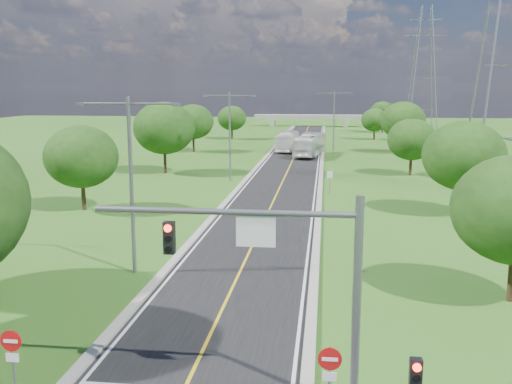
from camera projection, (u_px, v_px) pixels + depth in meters
The scene contains 25 objects.
ground at pixel (291, 164), 78.84m from camera, with size 260.00×260.00×0.00m, color #2C5417.
road at pixel (293, 159), 84.70m from camera, with size 8.00×150.00×0.06m, color black.
curb_left at pixel (265, 158), 85.19m from camera, with size 0.50×150.00×0.22m, color gray.
curb_right at pixel (322, 159), 84.17m from camera, with size 0.50×150.00×0.22m, color gray.
signal_mast at pixel (290, 266), 17.96m from camera, with size 8.54×0.33×7.20m.
do_not_enter_left at pixel (12, 350), 19.12m from camera, with size 0.76×0.11×2.50m.
do_not_enter_right at pixel (330, 369), 17.86m from camera, with size 0.76×0.11×2.50m.
speed_limit_sign at pixel (330, 178), 56.44m from camera, with size 0.55×0.09×2.40m.
overpass at pixel (309, 118), 156.52m from camera, with size 30.00×3.00×3.20m.
streetlight_near_left at pixel (131, 170), 31.62m from camera, with size 5.90×0.25×10.00m.
streetlight_mid_left at pixel (230, 129), 63.84m from camera, with size 5.90×0.25×10.00m.
streetlight_far_right at pixel (334, 115), 94.63m from camera, with size 5.90×0.25×10.00m.
power_tower_near at pixel (511, 50), 54.16m from camera, with size 9.00×6.40×28.00m.
power_tower_far at pixel (423, 72), 126.91m from camera, with size 9.00×6.40×28.00m.
tree_lb at pixel (81, 157), 48.68m from camera, with size 6.30×6.30×7.33m.
tree_lc at pixel (164, 128), 69.87m from camera, with size 7.56×7.56×8.79m.
tree_ld at pixel (193, 122), 93.65m from camera, with size 6.72×6.72×7.82m.
tree_le at pixel (232, 118), 116.90m from camera, with size 5.88×5.88×6.84m.
tree_rb at pixel (464, 156), 46.75m from camera, with size 6.72×6.72×7.82m.
tree_rc at pixel (412, 139), 68.46m from camera, with size 5.88×5.88×6.84m.
tree_rd at pixel (403, 121), 91.48m from camera, with size 7.14×7.14×8.30m.
tree_re at pixel (375, 120), 115.44m from camera, with size 5.46×5.46×6.35m.
tree_rf at pixel (383, 113), 134.44m from camera, with size 6.30×6.30×7.33m.
bus_outbound at pixel (310, 145), 87.93m from camera, with size 2.90×12.38×3.45m, color silver.
bus_inbound at pixel (287, 141), 95.16m from camera, with size 2.67×11.39×3.17m, color silver.
Camera 1 is at (4.72, -18.25, 10.44)m, focal length 40.00 mm.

